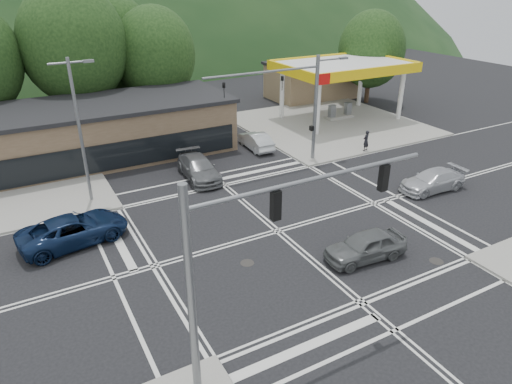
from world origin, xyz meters
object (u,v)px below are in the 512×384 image
car_queue_a (256,140)px  car_queue_b (219,119)px  car_blue_west (74,230)px  car_northbound (199,168)px  car_grey_center (366,246)px  car_silver_east (433,180)px  pedestrian (366,141)px

car_queue_a → car_queue_b: 7.28m
car_blue_west → car_northbound: 10.44m
car_grey_center → car_queue_a: bearing=175.1°
car_silver_east → pedestrian: size_ratio=2.82×
car_northbound → car_silver_east: bearing=-31.8°
car_queue_a → car_queue_b: car_queue_b is taller
car_queue_b → car_northbound: car_northbound is taller
car_queue_a → car_northbound: size_ratio=0.81×
car_blue_west → car_silver_east: 22.68m
car_queue_a → car_queue_b: (0.00, 7.28, 0.02)m
car_blue_west → car_queue_b: (15.74, 15.61, -0.07)m
pedestrian → car_blue_west: bearing=-5.9°
car_grey_center → car_silver_east: bearing=119.0°
car_northbound → pedestrian: pedestrian is taller
car_grey_center → car_queue_a: (3.03, 17.08, -0.04)m
car_queue_b → pedestrian: (7.45, -12.36, 0.28)m
car_silver_east → car_northbound: 16.07m
pedestrian → car_queue_b: bearing=-72.8°
car_queue_a → pedestrian: size_ratio=2.52×
car_grey_center → car_silver_east: 10.39m
car_blue_west → car_queue_a: (15.74, 8.33, -0.09)m
car_grey_center → car_queue_b: 24.55m
car_grey_center → pedestrian: bearing=144.0°
car_grey_center → pedestrian: 15.93m
car_blue_west → car_queue_b: car_blue_west is taller
car_blue_west → car_queue_b: bearing=-54.6°
car_queue_b → car_blue_west: bearing=45.0°
car_queue_a → car_blue_west: bearing=30.3°
car_silver_east → car_queue_a: size_ratio=1.12×
car_blue_west → car_queue_b: size_ratio=1.35×
car_blue_west → car_silver_east: car_blue_west is taller
car_queue_b → car_queue_a: bearing=90.2°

